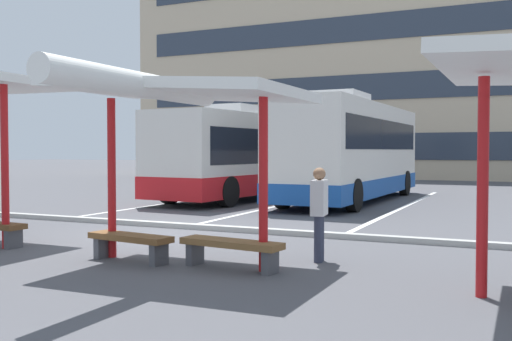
% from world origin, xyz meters
% --- Properties ---
extents(ground_plane, '(160.00, 160.00, 0.00)m').
position_xyz_m(ground_plane, '(0.00, 0.00, 0.00)').
color(ground_plane, '#515156').
extents(terminal_building, '(38.76, 12.72, 17.94)m').
position_xyz_m(terminal_building, '(0.04, 32.75, 7.60)').
color(terminal_building, '#C6B293').
rests_on(terminal_building, ground).
extents(coach_bus_0, '(3.55, 11.37, 3.48)m').
position_xyz_m(coach_bus_0, '(-2.15, 10.14, 1.60)').
color(coach_bus_0, silver).
rests_on(coach_bus_0, ground).
extents(coach_bus_1, '(2.76, 10.49, 3.79)m').
position_xyz_m(coach_bus_1, '(1.70, 9.95, 1.80)').
color(coach_bus_1, silver).
rests_on(coach_bus_1, ground).
extents(lane_stripe_0, '(0.16, 14.00, 0.01)m').
position_xyz_m(lane_stripe_0, '(-3.83, 8.69, 0.00)').
color(lane_stripe_0, white).
rests_on(lane_stripe_0, ground).
extents(lane_stripe_1, '(0.16, 14.00, 0.01)m').
position_xyz_m(lane_stripe_1, '(0.00, 8.69, 0.00)').
color(lane_stripe_1, white).
rests_on(lane_stripe_1, ground).
extents(lane_stripe_2, '(0.16, 14.00, 0.01)m').
position_xyz_m(lane_stripe_2, '(3.83, 8.69, 0.00)').
color(lane_stripe_2, white).
rests_on(lane_stripe_2, ground).
extents(waiting_shelter_2, '(3.85, 4.36, 3.00)m').
position_xyz_m(waiting_shelter_2, '(2.37, -2.85, 2.73)').
color(waiting_shelter_2, red).
rests_on(waiting_shelter_2, ground).
extents(bench_4, '(1.60, 0.63, 0.45)m').
position_xyz_m(bench_4, '(1.47, -2.78, 0.33)').
color(bench_4, brown).
rests_on(bench_4, ground).
extents(bench_5, '(1.74, 0.62, 0.45)m').
position_xyz_m(bench_5, '(3.27, -2.64, 0.34)').
color(bench_5, brown).
rests_on(bench_5, ground).
extents(platform_kerb, '(44.00, 0.24, 0.12)m').
position_xyz_m(platform_kerb, '(0.00, 1.08, 0.06)').
color(platform_kerb, '#ADADA8').
rests_on(platform_kerb, ground).
extents(waiting_passenger_1, '(0.28, 0.47, 1.55)m').
position_xyz_m(waiting_passenger_1, '(4.32, -1.50, 0.88)').
color(waiting_passenger_1, '#33384C').
rests_on(waiting_passenger_1, ground).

